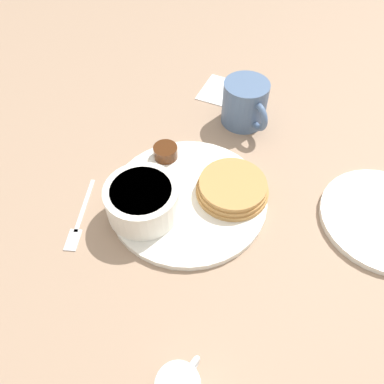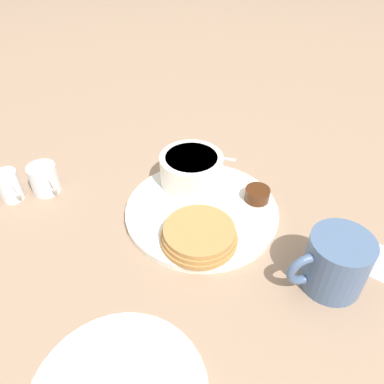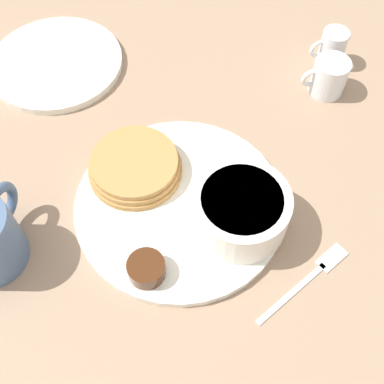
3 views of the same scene
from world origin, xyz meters
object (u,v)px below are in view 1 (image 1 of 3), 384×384
Objects in this scene: plate at (188,198)px; coffee_mug at (245,104)px; bowl at (142,200)px; fork at (79,222)px.

plate is 0.24m from coffee_mug.
fork is (-0.05, 0.10, -0.04)m from bowl.
coffee_mug is 0.40m from fork.
coffee_mug is at bearing -28.49° from fork.
plate is at bearing -45.36° from bowl.
coffee_mug is 0.73× the size of fork.
fork is (-0.11, 0.15, -0.00)m from plate.
coffee_mug reaches higher than fork.
plate is 2.57× the size of coffee_mug.
coffee_mug reaches higher than plate.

